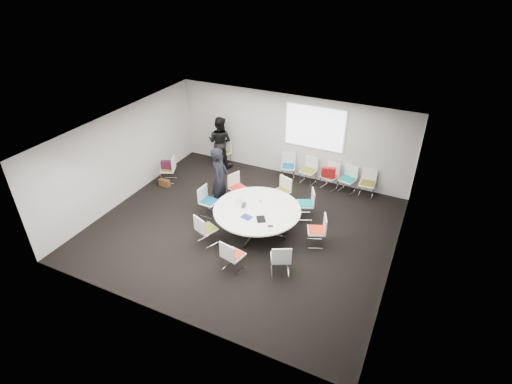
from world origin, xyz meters
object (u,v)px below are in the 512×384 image
at_px(chair_back_b, 308,175).
at_px(person_back, 220,142).
at_px(chair_ring_e, 209,206).
at_px(brown_bag, 164,183).
at_px(person_main, 220,179).
at_px(chair_ring_f, 207,234).
at_px(conference_table, 257,215).
at_px(chair_ring_d, 238,193).
at_px(chair_spare_left, 169,174).
at_px(chair_back_e, 366,188).
at_px(cup, 261,200).
at_px(maroon_bag, 167,165).
at_px(chair_ring_c, 281,197).
at_px(chair_ring_h, 280,263).
at_px(laptop, 245,205).
at_px(chair_ring_a, 316,236).
at_px(chair_back_a, 288,171).
at_px(chair_ring_g, 233,261).
at_px(chair_back_d, 347,184).
at_px(chair_ring_b, 305,209).
at_px(chair_back_c, 329,181).
at_px(chair_person_back, 223,157).

xyz_separation_m(chair_back_b, person_back, (-3.22, -0.17, 0.65)).
bearing_deg(chair_ring_e, brown_bag, -106.14).
height_order(chair_back_b, person_main, person_main).
distance_m(chair_ring_f, brown_bag, 3.43).
xyz_separation_m(conference_table, chair_ring_d, (-1.20, 1.17, -0.28)).
distance_m(chair_ring_d, chair_spare_left, 2.64).
xyz_separation_m(chair_back_e, cup, (-2.38, -2.78, 0.50)).
distance_m(chair_ring_f, chair_back_b, 4.40).
height_order(chair_ring_e, maroon_bag, chair_ring_e).
distance_m(chair_back_b, cup, 2.86).
relative_size(chair_ring_e, cup, 9.78).
bearing_deg(chair_ring_d, chair_ring_e, 0.92).
height_order(chair_ring_c, chair_ring_h, same).
relative_size(person_main, cup, 21.79).
bearing_deg(chair_ring_e, chair_spare_left, -113.27).
xyz_separation_m(person_back, laptop, (2.48, -2.97, -0.18)).
bearing_deg(chair_ring_c, cup, 102.51).
distance_m(person_back, maroon_bag, 2.03).
relative_size(chair_ring_a, chair_ring_c, 1.00).
bearing_deg(person_main, chair_back_a, -36.69).
xyz_separation_m(person_main, person_back, (-1.36, 2.37, -0.06)).
bearing_deg(chair_ring_a, chair_ring_g, 117.87).
distance_m(chair_back_d, chair_back_e, 0.62).
bearing_deg(person_main, chair_ring_a, -110.85).
relative_size(chair_ring_b, maroon_bag, 2.20).
relative_size(person_back, cup, 20.50).
bearing_deg(chair_ring_g, chair_ring_f, 162.83).
distance_m(conference_table, laptop, 0.41).
relative_size(chair_ring_c, chair_back_d, 1.00).
relative_size(conference_table, chair_ring_b, 2.67).
height_order(chair_ring_b, chair_back_d, same).
bearing_deg(person_back, person_main, 118.03).
bearing_deg(chair_back_e, chair_ring_d, 28.00).
height_order(chair_back_b, laptop, chair_back_b).
height_order(chair_ring_e, chair_back_d, same).
height_order(person_main, brown_bag, person_main).
bearing_deg(conference_table, brown_bag, 166.48).
xyz_separation_m(chair_back_c, chair_back_e, (1.19, 0.05, 0.00)).
bearing_deg(chair_ring_g, brown_bag, 158.61).
distance_m(chair_person_back, laptop, 4.02).
bearing_deg(chair_ring_b, chair_ring_a, -172.81).
height_order(chair_back_c, chair_back_e, same).
relative_size(chair_ring_d, chair_back_b, 1.00).
distance_m(chair_ring_e, brown_bag, 2.32).
xyz_separation_m(chair_ring_e, person_main, (0.14, 0.47, 0.71)).
distance_m(chair_back_a, chair_back_c, 1.46).
bearing_deg(chair_back_e, brown_bag, 18.74).
bearing_deg(chair_ring_a, laptop, 71.66).
bearing_deg(cup, chair_ring_c, 82.87).
distance_m(chair_ring_f, chair_back_d, 4.95).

